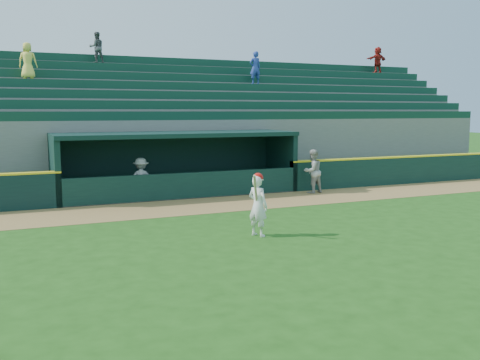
{
  "coord_description": "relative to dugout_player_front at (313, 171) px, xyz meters",
  "views": [
    {
      "loc": [
        -6.23,
        -12.47,
        3.3
      ],
      "look_at": [
        0.0,
        1.6,
        1.3
      ],
      "focal_mm": 40.0,
      "sensor_mm": 36.0,
      "label": 1
    }
  ],
  "objects": [
    {
      "name": "ground",
      "position": [
        -5.08,
        -5.86,
        -0.88
      ],
      "size": [
        120.0,
        120.0,
        0.0
      ],
      "primitive_type": "plane",
      "color": "#1E4C13",
      "rests_on": "ground"
    },
    {
      "name": "warning_track",
      "position": [
        -5.08,
        -0.96,
        -0.88
      ],
      "size": [
        40.0,
        3.0,
        0.01
      ],
      "primitive_type": "cube",
      "color": "olive",
      "rests_on": "ground"
    },
    {
      "name": "field_wall_right",
      "position": [
        7.17,
        0.69,
        -0.28
      ],
      "size": [
        15.5,
        0.3,
        1.2
      ],
      "primitive_type": "cube",
      "color": "black",
      "rests_on": "ground"
    },
    {
      "name": "wall_stripe_right",
      "position": [
        7.17,
        0.69,
        0.35
      ],
      "size": [
        15.5,
        0.32,
        0.06
      ],
      "primitive_type": "cube",
      "color": "yellow",
      "rests_on": "field_wall_right"
    },
    {
      "name": "dugout_player_front",
      "position": [
        0.0,
        0.0,
        0.0
      ],
      "size": [
        0.97,
        0.82,
        1.77
      ],
      "primitive_type": "imported",
      "rotation": [
        0.0,
        0.0,
        3.33
      ],
      "color": "#A5A49F",
      "rests_on": "ground"
    },
    {
      "name": "dugout_player_inside",
      "position": [
        -6.7,
        1.19,
        -0.1
      ],
      "size": [
        1.1,
        0.76,
        1.57
      ],
      "primitive_type": "imported",
      "rotation": [
        0.0,
        0.0,
        2.95
      ],
      "color": "#A6A6A1",
      "rests_on": "ground"
    },
    {
      "name": "dugout",
      "position": [
        -5.08,
        2.14,
        0.47
      ],
      "size": [
        9.4,
        2.8,
        2.46
      ],
      "color": "#60615C",
      "rests_on": "ground"
    },
    {
      "name": "stands",
      "position": [
        -5.12,
        6.71,
        1.51
      ],
      "size": [
        34.5,
        6.25,
        7.1
      ],
      "color": "slate",
      "rests_on": "ground"
    },
    {
      "name": "batter_at_plate",
      "position": [
        -5.27,
        -5.86,
        -0.03
      ],
      "size": [
        0.64,
        0.79,
        1.71
      ],
      "color": "white",
      "rests_on": "ground"
    }
  ]
}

